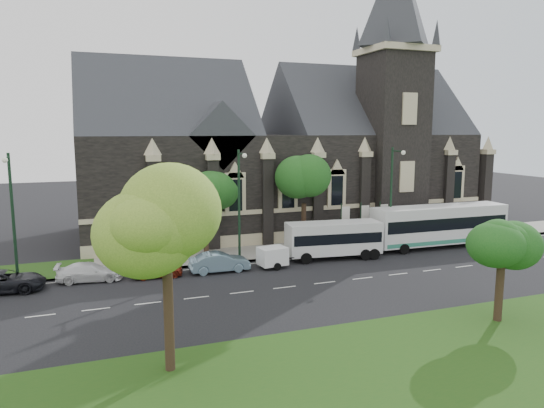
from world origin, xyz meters
name	(u,v)px	position (x,y,z in m)	size (l,w,h in m)	color
ground	(325,283)	(0.00, 0.00, 0.00)	(160.00, 160.00, 0.00)	black
sidewalk	(277,251)	(0.00, 9.50, 0.07)	(80.00, 5.00, 0.15)	#9C978E
museum	(291,152)	(5.12, 18.78, 8.17)	(40.00, 17.70, 29.90)	black
tree_park_near	(171,226)	(-11.77, -8.77, 6.42)	(4.42, 4.42, 8.56)	black
tree_park_east	(503,238)	(6.18, -9.32, 4.62)	(3.40, 3.40, 6.28)	black
tree_walk_right	(305,182)	(3.21, 10.71, 5.82)	(4.08, 4.08, 7.80)	black
tree_walk_left	(207,187)	(-5.80, 10.70, 5.73)	(3.91, 3.91, 7.64)	black
street_lamp_near	(392,192)	(10.00, 7.09, 5.11)	(0.36, 1.88, 9.00)	black
street_lamp_mid	(240,199)	(-4.00, 7.09, 5.11)	(0.36, 1.88, 9.00)	black
street_lamp_far	(12,211)	(-20.00, 7.09, 5.11)	(0.36, 1.88, 9.00)	black
banner_flag_left	(344,221)	(6.29, 9.00, 2.38)	(0.90, 0.10, 4.00)	black
banner_flag_center	(363,220)	(8.29, 9.00, 2.38)	(0.90, 0.10, 4.00)	black
banner_flag_right	(382,218)	(10.29, 9.00, 2.38)	(0.90, 0.10, 4.00)	black
tour_coach	(439,225)	(14.43, 6.11, 2.04)	(12.91, 3.19, 3.75)	silver
shuttle_bus	(334,238)	(3.63, 5.80, 1.73)	(7.99, 3.47, 2.99)	silver
box_trailer	(272,256)	(-2.11, 4.80, 0.91)	(3.09, 1.82, 1.61)	white
sedan	(219,262)	(-6.20, 5.15, 0.74)	(1.56, 4.48, 1.48)	#7A9CB1
car_far_red	(157,269)	(-10.76, 5.36, 0.62)	(1.46, 3.64, 1.24)	maroon
car_far_white	(90,272)	(-15.31, 6.07, 0.65)	(1.81, 4.46, 1.29)	white
car_far_black	(4,281)	(-20.60, 5.48, 0.71)	(2.36, 5.11, 1.42)	black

